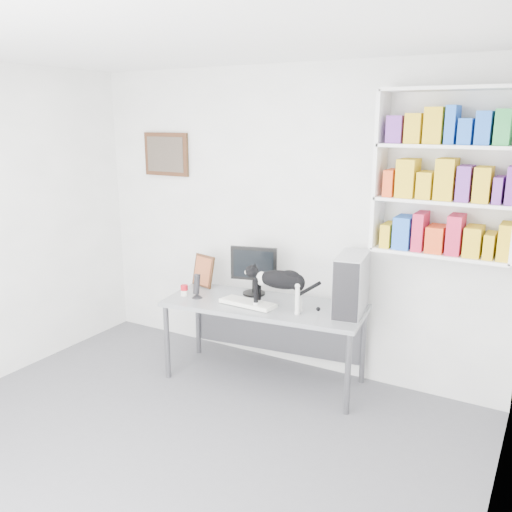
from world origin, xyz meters
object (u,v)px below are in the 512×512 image
pc_tower (351,284)px  soup_can (184,290)px  bookshelf (447,174)px  desk (264,342)px  speaker (197,286)px  monitor (254,270)px  cat (279,290)px  leaning_print (203,270)px  keyboard (248,303)px

pc_tower → soup_can: size_ratio=5.01×
bookshelf → desk: 2.04m
speaker → monitor: bearing=44.5°
bookshelf → cat: size_ratio=2.13×
cat → leaning_print: bearing=157.3°
desk → monitor: 0.64m
speaker → soup_can: speaker is taller
monitor → bookshelf: bearing=-9.7°
pc_tower → cat: size_ratio=0.83×
pc_tower → soup_can: pc_tower is taller
monitor → keyboard: size_ratio=0.93×
keyboard → pc_tower: bearing=21.1°
desk → cat: bearing=-33.5°
leaning_print → keyboard: bearing=-8.2°
desk → speaker: speaker is taller
speaker → cat: 0.78m
cat → pc_tower: bearing=18.7°
desk → speaker: (-0.58, -0.16, 0.47)m
pc_tower → soup_can: bearing=-176.2°
cat → bookshelf: bearing=11.9°
desk → cat: cat is taller
monitor → soup_can: bearing=-162.1°
leaning_print → desk: bearing=2.3°
bookshelf → keyboard: 1.88m
keyboard → soup_can: 0.63m
pc_tower → soup_can: 1.48m
bookshelf → desk: bearing=-166.8°
monitor → leaning_print: 0.54m
desk → cat: (0.19, -0.10, 0.54)m
keyboard → pc_tower: pc_tower is taller
desk → soup_can: size_ratio=17.74×
pc_tower → leaning_print: 1.45m
bookshelf → pc_tower: size_ratio=2.57×
bookshelf → soup_can: size_ratio=12.88×
desk → pc_tower: pc_tower is taller
speaker → cat: size_ratio=0.38×
monitor → leaning_print: size_ratio=1.45×
leaning_print → soup_can: (0.01, -0.32, -0.11)m
keyboard → soup_can: bearing=-171.6°
desk → pc_tower: (0.71, 0.16, 0.60)m
pc_tower → leaning_print: pc_tower is taller
bookshelf → speaker: bookshelf is taller
desk → bookshelf: bearing=6.0°
desk → pc_tower: bearing=5.6°
soup_can → leaning_print: bearing=92.5°
pc_tower → cat: bearing=-162.7°
keyboard → cat: bearing=4.9°
desk → keyboard: 0.40m
monitor → speaker: monitor is taller
cat → speaker: bearing=177.3°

